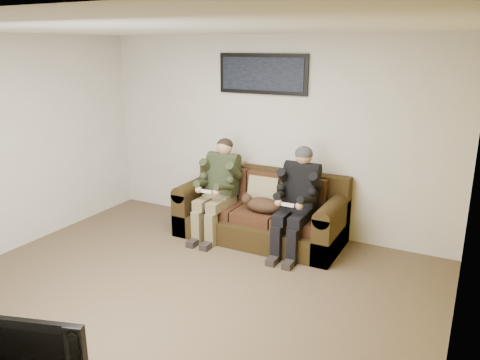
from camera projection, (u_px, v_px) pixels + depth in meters
The scene contains 13 objects.
floor at pixel (177, 298), 4.73m from camera, with size 5.00×5.00×0.00m, color brown.
ceiling at pixel (166, 28), 4.00m from camera, with size 5.00×5.00×0.00m, color silver.
wall_back at pixel (270, 135), 6.28m from camera, with size 5.00×5.00×0.00m, color beige.
wall_right at pixel (466, 219), 3.25m from camera, with size 4.50×4.50×0.00m, color beige.
accent_wall_right at pixel (465, 219), 3.26m from camera, with size 4.50×4.50×0.00m, color #B79112.
sofa at pixel (262, 213), 6.15m from camera, with size 2.14×0.93×0.88m.
throw_pillow at pixel (264, 191), 6.10m from camera, with size 0.41×0.12×0.39m, color #978A62.
throw_blanket at pixel (229, 163), 6.51m from camera, with size 0.44×0.21×0.08m, color tan.
person_left at pixel (219, 183), 6.13m from camera, with size 0.51×0.87×1.28m.
person_right at pixel (298, 195), 5.64m from camera, with size 0.51×0.86×1.29m.
cat at pixel (262, 205), 5.89m from camera, with size 0.66×0.26×0.24m.
framed_poster at pixel (263, 74), 6.07m from camera, with size 1.25×0.05×0.52m.
television at pixel (17, 351), 2.75m from camera, with size 1.00×0.13×0.57m, color black.
Camera 1 is at (2.51, -3.43, 2.47)m, focal length 35.00 mm.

